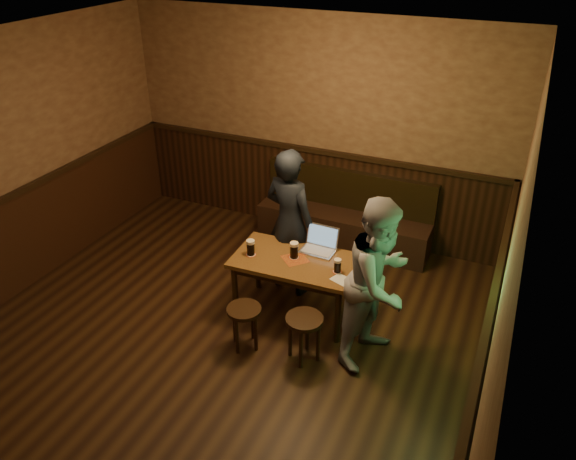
{
  "coord_description": "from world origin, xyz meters",
  "views": [
    {
      "loc": [
        2.43,
        -3.29,
        3.74
      ],
      "look_at": [
        0.5,
        1.05,
        1.06
      ],
      "focal_mm": 35.0,
      "sensor_mm": 36.0,
      "label": 1
    }
  ],
  "objects_px": {
    "pint_mid": "(294,250)",
    "pub_table": "(295,266)",
    "bench": "(344,222)",
    "pint_left": "(251,248)",
    "stool_right": "(304,326)",
    "pint_right": "(338,266)",
    "person_grey": "(379,282)",
    "person_suit": "(290,223)",
    "stool_left": "(244,316)",
    "laptop": "(320,244)"
  },
  "relations": [
    {
      "from": "stool_left",
      "to": "pint_left",
      "type": "relative_size",
      "value": 2.65
    },
    {
      "from": "stool_left",
      "to": "pint_left",
      "type": "height_order",
      "value": "pint_left"
    },
    {
      "from": "pint_right",
      "to": "person_grey",
      "type": "relative_size",
      "value": 0.09
    },
    {
      "from": "bench",
      "to": "stool_left",
      "type": "bearing_deg",
      "value": -95.91
    },
    {
      "from": "person_grey",
      "to": "pint_right",
      "type": "bearing_deg",
      "value": 81.9
    },
    {
      "from": "stool_right",
      "to": "pint_right",
      "type": "bearing_deg",
      "value": 79.06
    },
    {
      "from": "pub_table",
      "to": "laptop",
      "type": "distance_m",
      "value": 0.36
    },
    {
      "from": "pint_left",
      "to": "laptop",
      "type": "distance_m",
      "value": 0.72
    },
    {
      "from": "bench",
      "to": "laptop",
      "type": "relative_size",
      "value": 6.12
    },
    {
      "from": "pint_left",
      "to": "pub_table",
      "type": "bearing_deg",
      "value": 13.39
    },
    {
      "from": "person_suit",
      "to": "pint_mid",
      "type": "bearing_deg",
      "value": 132.94
    },
    {
      "from": "bench",
      "to": "pint_right",
      "type": "bearing_deg",
      "value": -73.98
    },
    {
      "from": "laptop",
      "to": "pint_left",
      "type": "bearing_deg",
      "value": -145.63
    },
    {
      "from": "stool_right",
      "to": "pint_mid",
      "type": "relative_size",
      "value": 2.71
    },
    {
      "from": "stool_left",
      "to": "laptop",
      "type": "height_order",
      "value": "laptop"
    },
    {
      "from": "pint_left",
      "to": "pint_mid",
      "type": "bearing_deg",
      "value": 17.02
    },
    {
      "from": "pub_table",
      "to": "pint_right",
      "type": "relative_size",
      "value": 8.72
    },
    {
      "from": "bench",
      "to": "pint_left",
      "type": "bearing_deg",
      "value": -104.86
    },
    {
      "from": "pub_table",
      "to": "pint_right",
      "type": "xyz_separation_m",
      "value": [
        0.47,
        -0.05,
        0.16
      ]
    },
    {
      "from": "stool_right",
      "to": "laptop",
      "type": "bearing_deg",
      "value": 102.58
    },
    {
      "from": "stool_left",
      "to": "pint_right",
      "type": "height_order",
      "value": "pint_right"
    },
    {
      "from": "bench",
      "to": "pint_mid",
      "type": "distance_m",
      "value": 1.63
    },
    {
      "from": "stool_right",
      "to": "laptop",
      "type": "height_order",
      "value": "laptop"
    },
    {
      "from": "bench",
      "to": "person_suit",
      "type": "relative_size",
      "value": 1.31
    },
    {
      "from": "pint_right",
      "to": "person_grey",
      "type": "distance_m",
      "value": 0.54
    },
    {
      "from": "person_suit",
      "to": "person_grey",
      "type": "height_order",
      "value": "person_suit"
    },
    {
      "from": "pint_mid",
      "to": "pub_table",
      "type": "bearing_deg",
      "value": -46.72
    },
    {
      "from": "pint_left",
      "to": "person_suit",
      "type": "xyz_separation_m",
      "value": [
        0.21,
        0.52,
        0.08
      ]
    },
    {
      "from": "pub_table",
      "to": "person_grey",
      "type": "height_order",
      "value": "person_grey"
    },
    {
      "from": "pint_mid",
      "to": "person_suit",
      "type": "xyz_separation_m",
      "value": [
        -0.22,
        0.39,
        0.08
      ]
    },
    {
      "from": "pub_table",
      "to": "person_suit",
      "type": "height_order",
      "value": "person_suit"
    },
    {
      "from": "bench",
      "to": "pint_mid",
      "type": "xyz_separation_m",
      "value": [
        -0.02,
        -1.57,
        0.45
      ]
    },
    {
      "from": "pint_left",
      "to": "bench",
      "type": "bearing_deg",
      "value": 75.14
    },
    {
      "from": "pint_right",
      "to": "person_suit",
      "type": "height_order",
      "value": "person_suit"
    },
    {
      "from": "pub_table",
      "to": "laptop",
      "type": "height_order",
      "value": "laptop"
    },
    {
      "from": "bench",
      "to": "stool_left",
      "type": "xyz_separation_m",
      "value": [
        -0.24,
        -2.28,
        0.05
      ]
    },
    {
      "from": "pub_table",
      "to": "stool_left",
      "type": "relative_size",
      "value": 2.83
    },
    {
      "from": "person_grey",
      "to": "stool_left",
      "type": "bearing_deg",
      "value": 126.4
    },
    {
      "from": "bench",
      "to": "laptop",
      "type": "xyz_separation_m",
      "value": [
        0.16,
        -1.32,
        0.43
      ]
    },
    {
      "from": "pint_left",
      "to": "person_grey",
      "type": "height_order",
      "value": "person_grey"
    },
    {
      "from": "pint_left",
      "to": "pint_right",
      "type": "xyz_separation_m",
      "value": [
        0.92,
        0.06,
        -0.01
      ]
    },
    {
      "from": "bench",
      "to": "stool_left",
      "type": "distance_m",
      "value": 2.29
    },
    {
      "from": "pint_left",
      "to": "laptop",
      "type": "height_order",
      "value": "laptop"
    },
    {
      "from": "person_suit",
      "to": "pint_left",
      "type": "bearing_deg",
      "value": 81.45
    },
    {
      "from": "bench",
      "to": "pint_right",
      "type": "distance_m",
      "value": 1.76
    },
    {
      "from": "bench",
      "to": "pub_table",
      "type": "height_order",
      "value": "bench"
    },
    {
      "from": "person_suit",
      "to": "stool_right",
      "type": "bearing_deg",
      "value": 133.91
    },
    {
      "from": "stool_left",
      "to": "person_suit",
      "type": "xyz_separation_m",
      "value": [
        -0.0,
        1.1,
        0.48
      ]
    },
    {
      "from": "pint_mid",
      "to": "pint_right",
      "type": "relative_size",
      "value": 1.21
    },
    {
      "from": "pub_table",
      "to": "stool_right",
      "type": "xyz_separation_m",
      "value": [
        0.36,
        -0.62,
        -0.2
      ]
    }
  ]
}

